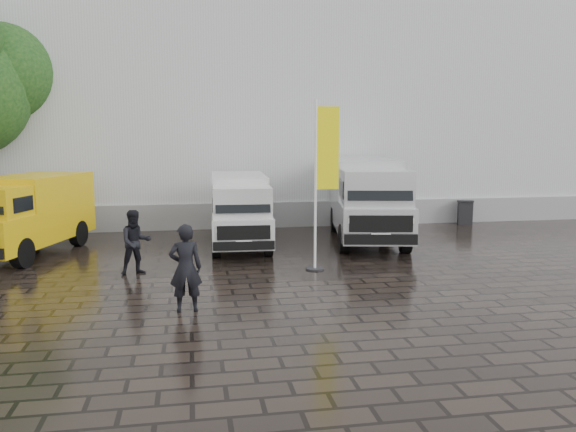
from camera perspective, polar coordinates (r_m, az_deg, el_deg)
name	(u,v)px	position (r m, az deg, el deg)	size (l,w,h in m)	color
ground	(302,276)	(14.53, 1.43, -6.15)	(120.00, 120.00, 0.00)	black
exhibition_hall	(281,90)	(30.29, -0.77, 12.67)	(44.00, 16.00, 12.00)	silver
hall_plinth	(312,214)	(22.49, 2.49, 0.22)	(44.00, 0.15, 1.00)	gray
van_yellow	(25,216)	(18.70, -25.16, -0.01)	(1.99, 5.17, 2.38)	gold
van_white	(240,211)	(18.38, -4.93, 0.47)	(1.77, 5.30, 2.30)	silver
van_silver	(367,201)	(19.42, 8.02, 1.57)	(2.15, 6.44, 2.79)	silver
flagpole	(322,177)	(14.97, 3.49, 3.96)	(0.88, 0.50, 4.54)	black
wheelie_bin	(465,212)	(24.17, 17.55, 0.38)	(0.59, 0.59, 0.98)	black
person_front	(186,268)	(11.68, -10.37, -5.22)	(0.67, 0.44, 1.83)	black
person_tent	(136,242)	(15.16, -15.22, -2.58)	(0.82, 0.64, 1.69)	black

